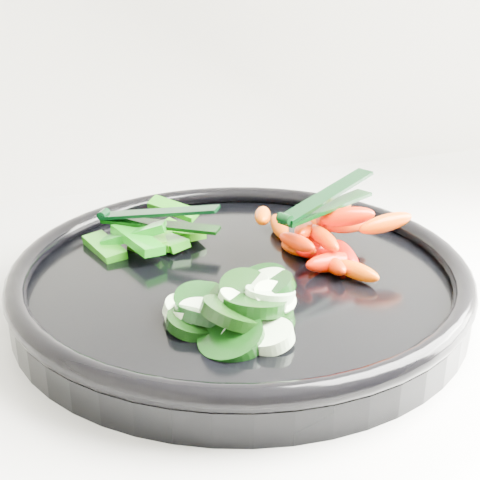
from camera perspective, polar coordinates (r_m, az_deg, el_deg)
name	(u,v)px	position (r m, az deg, el deg)	size (l,w,h in m)	color
veggie_tray	(240,278)	(0.56, 0.00, -3.29)	(0.41, 0.41, 0.04)	black
cucumber_pile	(232,309)	(0.48, -0.73, -5.87)	(0.12, 0.12, 0.04)	black
carrot_pile	(324,236)	(0.58, 7.19, 0.33)	(0.13, 0.16, 0.05)	red
pepper_pile	(150,237)	(0.61, -7.72, 0.26)	(0.12, 0.12, 0.03)	#186609
tong_carrot	(325,202)	(0.57, 7.26, 3.25)	(0.11, 0.06, 0.02)	black
tong_pepper	(156,218)	(0.60, -7.21, 1.86)	(0.10, 0.08, 0.02)	black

